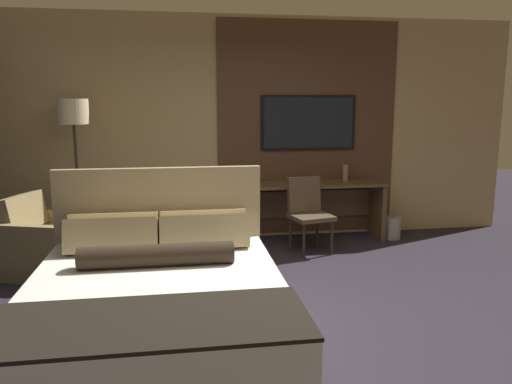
# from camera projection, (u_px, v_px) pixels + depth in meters

# --- Properties ---
(ground_plane) EXTENTS (16.00, 16.00, 0.00)m
(ground_plane) POSITION_uv_depth(u_px,v_px,m) (282.00, 320.00, 4.05)
(ground_plane) COLOR #28232D
(wall_back_tv_panel) EXTENTS (7.20, 0.09, 2.80)m
(wall_back_tv_panel) POSITION_uv_depth(u_px,v_px,m) (250.00, 129.00, 6.34)
(wall_back_tv_panel) COLOR tan
(wall_back_tv_panel) RESTS_ON ground_plane
(bed) EXTENTS (1.80, 2.17, 1.17)m
(bed) POSITION_uv_depth(u_px,v_px,m) (158.00, 301.00, 3.60)
(bed) COLOR #33281E
(bed) RESTS_ON ground_plane
(desk) EXTENTS (1.82, 0.50, 0.74)m
(desk) POSITION_uv_depth(u_px,v_px,m) (311.00, 201.00, 6.35)
(desk) COLOR brown
(desk) RESTS_ON ground_plane
(tv) EXTENTS (1.23, 0.04, 0.69)m
(tv) POSITION_uv_depth(u_px,v_px,m) (308.00, 123.00, 6.37)
(tv) COLOR black
(desk_chair) EXTENTS (0.53, 0.53, 0.88)m
(desk_chair) POSITION_uv_depth(u_px,v_px,m) (308.00, 208.00, 5.84)
(desk_chair) COLOR #4C3D2D
(desk_chair) RESTS_ON ground_plane
(armchair_by_window) EXTENTS (0.99, 1.01, 0.81)m
(armchair_by_window) POSITION_uv_depth(u_px,v_px,m) (50.00, 246.00, 5.16)
(armchair_by_window) COLOR olive
(armchair_by_window) RESTS_ON ground_plane
(floor_lamp) EXTENTS (0.34, 0.34, 1.78)m
(floor_lamp) POSITION_uv_depth(u_px,v_px,m) (74.00, 124.00, 5.60)
(floor_lamp) COLOR #282623
(floor_lamp) RESTS_ON ground_plane
(vase_tall) EXTENTS (0.07, 0.07, 0.22)m
(vase_tall) POSITION_uv_depth(u_px,v_px,m) (345.00, 173.00, 6.36)
(vase_tall) COLOR #846647
(vase_tall) RESTS_ON desk
(waste_bin) EXTENTS (0.22, 0.22, 0.28)m
(waste_bin) POSITION_uv_depth(u_px,v_px,m) (392.00, 228.00, 6.43)
(waste_bin) COLOR gray
(waste_bin) RESTS_ON ground_plane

